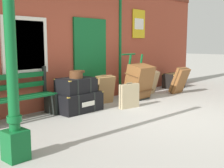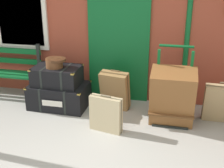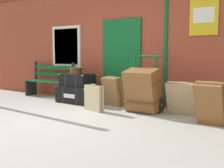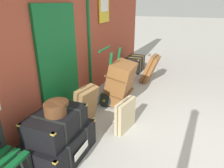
{
  "view_description": "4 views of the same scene",
  "coord_description": "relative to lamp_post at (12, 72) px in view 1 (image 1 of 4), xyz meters",
  "views": [
    {
      "loc": [
        -5.06,
        -2.88,
        1.52
      ],
      "look_at": [
        0.0,
        1.65,
        0.53
      ],
      "focal_mm": 46.45,
      "sensor_mm": 36.0,
      "label": 1
    },
    {
      "loc": [
        1.08,
        -2.82,
        2.43
      ],
      "look_at": [
        0.09,
        1.71,
        0.57
      ],
      "focal_mm": 49.31,
      "sensor_mm": 36.0,
      "label": 2
    },
    {
      "loc": [
        3.89,
        -3.73,
        1.25
      ],
      "look_at": [
        0.13,
        1.88,
        0.54
      ],
      "focal_mm": 46.18,
      "sensor_mm": 36.0,
      "label": 3
    },
    {
      "loc": [
        -2.88,
        0.3,
        2.12
      ],
      "look_at": [
        0.7,
        1.68,
        0.58
      ],
      "focal_mm": 32.96,
      "sensor_mm": 36.0,
      "label": 4
    }
  ],
  "objects": [
    {
      "name": "suitcase_brown",
      "position": [
        5.08,
        1.4,
        -0.8
      ],
      "size": [
        0.6,
        0.33,
        0.7
      ],
      "color": "tan",
      "rests_on": "ground"
    },
    {
      "name": "large_brown_trunk",
      "position": [
        4.29,
        1.2,
        -0.67
      ],
      "size": [
        0.7,
        0.61,
        0.95
      ],
      "color": "brown",
      "rests_on": "ground"
    },
    {
      "name": "lamp_post",
      "position": [
        0.0,
        0.0,
        0.0
      ],
      "size": [
        0.28,
        0.28,
        3.01
      ],
      "color": "#0F5B28",
      "rests_on": "ground"
    },
    {
      "name": "suitcase_beige",
      "position": [
        5.8,
        0.84,
        -0.75
      ],
      "size": [
        0.51,
        0.49,
        0.78
      ],
      "color": "brown",
      "rests_on": "ground"
    },
    {
      "name": "brick_facade",
      "position": [
        3.21,
        2.16,
        0.45
      ],
      "size": [
        10.4,
        0.35,
        3.2
      ],
      "color": "#9E422D",
      "rests_on": "ground"
    },
    {
      "name": "platform_bench",
      "position": [
        1.02,
        1.73,
        -0.7
      ],
      "size": [
        1.6,
        0.43,
        1.01
      ],
      "color": "#0F5B28",
      "rests_on": "ground"
    },
    {
      "name": "porters_trolley",
      "position": [
        4.29,
        1.38,
        -0.87
      ],
      "size": [
        0.71,
        0.56,
        1.21
      ],
      "color": "black",
      "rests_on": "ground"
    },
    {
      "name": "suitcase_olive",
      "position": [
        3.33,
        0.77,
        -0.86
      ],
      "size": [
        0.52,
        0.24,
        0.6
      ],
      "color": "tan",
      "rests_on": "ground"
    },
    {
      "name": "round_hatbox",
      "position": [
        2.29,
        1.41,
        -0.31
      ],
      "size": [
        0.35,
        0.31,
        0.16
      ],
      "color": "brown",
      "rests_on": "steamer_trunk_middle"
    },
    {
      "name": "corner_trunk",
      "position": [
        6.62,
        1.5,
        -0.9
      ],
      "size": [
        0.71,
        0.52,
        0.49
      ],
      "color": "black",
      "rests_on": "ground"
    },
    {
      "name": "steamer_trunk_middle",
      "position": [
        2.3,
        1.44,
        -0.56
      ],
      "size": [
        0.82,
        0.56,
        0.33
      ],
      "color": "black",
      "rests_on": "steamer_trunk_base"
    },
    {
      "name": "suitcase_caramel",
      "position": [
        3.31,
        1.54,
        -0.79
      ],
      "size": [
        0.53,
        0.4,
        0.71
      ],
      "color": "olive",
      "rests_on": "ground"
    },
    {
      "name": "steamer_trunk_base",
      "position": [
        2.32,
        1.43,
        -0.93
      ],
      "size": [
        1.02,
        0.69,
        0.43
      ],
      "color": "black",
      "rests_on": "ground"
    },
    {
      "name": "ground_plane",
      "position": [
        3.22,
        -0.43,
        -1.14
      ],
      "size": [
        60.0,
        60.0,
        0.0
      ],
      "primitive_type": "plane",
      "color": "#A3A099"
    }
  ]
}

